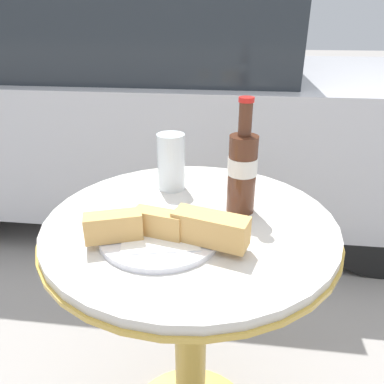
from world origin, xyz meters
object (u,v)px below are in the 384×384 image
at_px(cola_bottle_left, 242,169).
at_px(lunch_plate_near, 166,231).
at_px(bistro_table, 190,292).
at_px(parked_car, 161,105).
at_px(drinking_glass, 171,164).

height_order(cola_bottle_left, lunch_plate_near, cola_bottle_left).
height_order(bistro_table, parked_car, parked_car).
xyz_separation_m(lunch_plate_near, parked_car, (-0.39, 1.82, -0.15)).
bearing_deg(bistro_table, cola_bottle_left, 25.98).
bearing_deg(cola_bottle_left, bistro_table, -154.02).
distance_m(lunch_plate_near, parked_car, 1.87).
relative_size(lunch_plate_near, parked_car, 0.08).
xyz_separation_m(bistro_table, lunch_plate_near, (-0.04, -0.10, 0.23)).
xyz_separation_m(cola_bottle_left, parked_car, (-0.53, 1.67, -0.23)).
bearing_deg(drinking_glass, lunch_plate_near, -82.36).
bearing_deg(cola_bottle_left, drinking_glass, 150.02).
relative_size(bistro_table, lunch_plate_near, 2.28).
distance_m(cola_bottle_left, drinking_glass, 0.21).
distance_m(bistro_table, cola_bottle_left, 0.33).
bearing_deg(drinking_glass, cola_bottle_left, -29.98).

